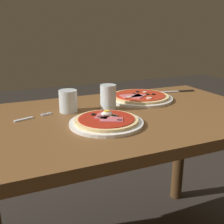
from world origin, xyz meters
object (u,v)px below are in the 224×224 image
(pizza_foreground, at_px, (106,121))
(fork, at_px, (31,118))
(pizza_across_left, at_px, (140,97))
(knife, at_px, (180,91))
(water_glass_near, at_px, (108,99))
(water_glass_far, at_px, (68,102))
(dining_table, at_px, (121,141))

(pizza_foreground, relative_size, fork, 1.76)
(pizza_across_left, bearing_deg, knife, 12.34)
(pizza_across_left, relative_size, water_glass_near, 2.95)
(pizza_foreground, height_order, fork, pizza_foreground)
(pizza_across_left, relative_size, water_glass_far, 3.47)
(pizza_foreground, distance_m, fork, 0.31)
(dining_table, relative_size, water_glass_near, 11.24)
(dining_table, xyz_separation_m, knife, (0.46, 0.24, 0.12))
(dining_table, height_order, fork, fork)
(pizza_across_left, bearing_deg, pizza_foreground, -136.95)
(pizza_foreground, bearing_deg, fork, 143.11)
(water_glass_near, distance_m, fork, 0.33)
(dining_table, relative_size, fork, 7.85)
(fork, bearing_deg, knife, 10.19)
(dining_table, bearing_deg, knife, 27.27)
(dining_table, bearing_deg, water_glass_near, 105.90)
(water_glass_near, bearing_deg, knife, 17.48)
(pizza_across_left, relative_size, fork, 2.06)
(pizza_foreground, bearing_deg, knife, 30.06)
(water_glass_near, distance_m, water_glass_far, 0.17)
(fork, bearing_deg, water_glass_near, -1.34)
(dining_table, height_order, water_glass_far, water_glass_far)
(water_glass_near, height_order, fork, water_glass_near)
(pizza_foreground, distance_m, pizza_across_left, 0.39)
(knife, bearing_deg, water_glass_near, -162.52)
(fork, bearing_deg, pizza_across_left, 9.04)
(water_glass_far, bearing_deg, dining_table, -32.78)
(pizza_foreground, relative_size, water_glass_far, 2.95)
(pizza_across_left, height_order, knife, pizza_across_left)
(pizza_across_left, distance_m, knife, 0.29)
(pizza_foreground, xyz_separation_m, water_glass_near, (0.08, 0.18, 0.03))
(fork, relative_size, knife, 0.79)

